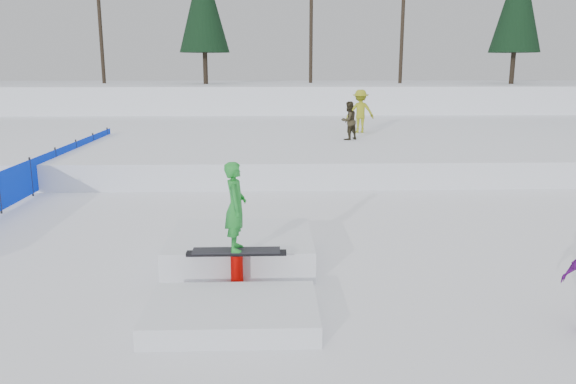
{
  "coord_description": "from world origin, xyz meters",
  "views": [
    {
      "loc": [
        0.14,
        -8.92,
        3.56
      ],
      "look_at": [
        0.5,
        2.0,
        1.1
      ],
      "focal_mm": 35.0,
      "sensor_mm": 36.0,
      "label": 1
    }
  ],
  "objects_px": {
    "walker_olive": "(349,121)",
    "jib_rail_feature": "(239,260)",
    "walker_ygreen": "(360,111)",
    "safety_fence": "(31,177)"
  },
  "relations": [
    {
      "from": "walker_olive",
      "to": "jib_rail_feature",
      "type": "height_order",
      "value": "walker_olive"
    },
    {
      "from": "jib_rail_feature",
      "to": "walker_ygreen",
      "type": "bearing_deg",
      "value": 73.2
    },
    {
      "from": "walker_olive",
      "to": "jib_rail_feature",
      "type": "distance_m",
      "value": 12.68
    },
    {
      "from": "walker_olive",
      "to": "walker_ygreen",
      "type": "bearing_deg",
      "value": -145.86
    },
    {
      "from": "walker_ygreen",
      "to": "walker_olive",
      "type": "bearing_deg",
      "value": 70.3
    },
    {
      "from": "safety_fence",
      "to": "jib_rail_feature",
      "type": "distance_m",
      "value": 8.82
    },
    {
      "from": "walker_ygreen",
      "to": "jib_rail_feature",
      "type": "xyz_separation_m",
      "value": [
        -4.36,
        -14.44,
        -1.39
      ]
    },
    {
      "from": "walker_olive",
      "to": "jib_rail_feature",
      "type": "relative_size",
      "value": 0.33
    },
    {
      "from": "walker_olive",
      "to": "walker_ygreen",
      "type": "xyz_separation_m",
      "value": [
        0.81,
        2.33,
        0.17
      ]
    },
    {
      "from": "safety_fence",
      "to": "walker_ygreen",
      "type": "distance_m",
      "value": 13.26
    }
  ]
}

